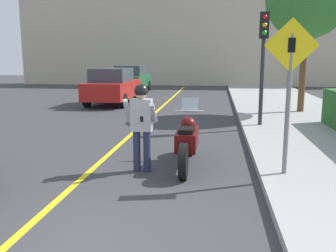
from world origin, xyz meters
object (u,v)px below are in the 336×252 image
(traffic_light, at_px, (263,47))
(parked_car_red, at_px, (113,86))
(person_biker, at_px, (141,119))
(crossing_sign, at_px, (289,82))
(motorcycle, at_px, (187,141))
(parked_car_green, at_px, (131,79))

(traffic_light, bearing_deg, parked_car_red, 138.16)
(person_biker, bearing_deg, parked_car_red, 108.60)
(crossing_sign, distance_m, traffic_light, 4.99)
(person_biker, xyz_separation_m, traffic_light, (2.74, 4.69, 1.45))
(motorcycle, distance_m, traffic_light, 5.00)
(motorcycle, xyz_separation_m, parked_car_green, (-4.79, 15.89, 0.34))
(traffic_light, distance_m, parked_car_green, 13.58)
(parked_car_green, bearing_deg, person_biker, -76.43)
(person_biker, relative_size, parked_car_red, 0.40)
(traffic_light, relative_size, parked_car_green, 0.79)
(person_biker, distance_m, crossing_sign, 2.74)
(motorcycle, bearing_deg, parked_car_green, 106.78)
(motorcycle, height_order, crossing_sign, crossing_sign)
(person_biker, height_order, traffic_light, traffic_light)
(parked_car_red, bearing_deg, crossing_sign, -59.92)
(traffic_light, xyz_separation_m, parked_car_red, (-6.19, 5.54, -1.63))
(person_biker, xyz_separation_m, crossing_sign, (2.63, -0.25, 0.73))
(motorcycle, height_order, parked_car_red, parked_car_red)
(person_biker, relative_size, crossing_sign, 0.63)
(motorcycle, distance_m, parked_car_green, 16.60)
(crossing_sign, bearing_deg, person_biker, 174.56)
(person_biker, height_order, parked_car_red, person_biker)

